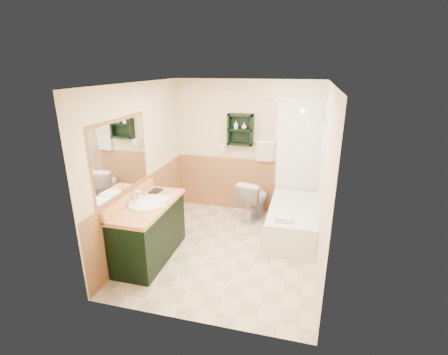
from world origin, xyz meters
TOP-DOWN VIEW (x-y plane):
  - floor at (0.00, 0.00)m, footprint 3.00×3.00m
  - back_wall at (0.00, 1.52)m, footprint 2.60×0.04m
  - left_wall at (-1.32, 0.00)m, footprint 0.04×3.00m
  - right_wall at (1.32, 0.00)m, footprint 0.04×3.00m
  - ceiling at (0.00, 0.00)m, footprint 2.60×3.00m
  - wainscot_left at (-1.29, 0.00)m, footprint 2.98×2.98m
  - wainscot_back at (0.00, 1.49)m, footprint 2.58×2.58m
  - mirror_frame at (-1.27, -0.55)m, footprint 1.30×1.30m
  - mirror_glass at (-1.27, -0.55)m, footprint 1.20×1.20m
  - tile_right at (1.28, 0.75)m, footprint 1.50×1.50m
  - tile_back at (1.03, 1.48)m, footprint 0.95×0.95m
  - tile_accent at (1.27, 0.75)m, footprint 1.50×1.50m
  - wall_shelf at (-0.10, 1.41)m, footprint 0.45×0.15m
  - hair_dryer at (-0.40, 1.43)m, footprint 0.10×0.24m
  - towel_bar at (0.35, 1.45)m, footprint 0.40×0.06m
  - curtain_rod at (0.53, 0.75)m, footprint 0.03×1.60m
  - shower_curtain at (0.53, 0.92)m, footprint 1.05×1.05m
  - vanity at (-0.99, -0.46)m, footprint 0.59×1.31m
  - bathtub at (0.93, 0.70)m, footprint 0.74×1.50m
  - toilet at (0.22, 1.15)m, footprint 0.58×0.82m
  - counter_towel at (-0.89, -0.32)m, footprint 0.28×0.22m
  - vanity_book at (-1.16, -0.01)m, footprint 0.15×0.03m
  - tub_towel at (0.81, 0.17)m, footprint 0.25×0.20m
  - soap_bottle_a at (-0.18, 1.40)m, footprint 0.06×0.13m
  - soap_bottle_b at (-0.03, 1.40)m, footprint 0.12×0.13m

SIDE VIEW (x-z plane):
  - floor at x=0.00m, z-range 0.00..0.00m
  - bathtub at x=0.93m, z-range 0.00..0.49m
  - toilet at x=0.22m, z-range 0.00..0.72m
  - vanity at x=-0.99m, z-range 0.00..0.83m
  - wainscot_left at x=-1.29m, z-range 0.00..1.00m
  - wainscot_back at x=0.00m, z-range 0.00..1.00m
  - tub_towel at x=0.81m, z-range 0.49..0.56m
  - counter_towel at x=-0.89m, z-range 0.83..0.87m
  - vanity_book at x=-1.16m, z-range 0.83..1.03m
  - tile_right at x=1.28m, z-range 0.00..2.10m
  - tile_back at x=1.03m, z-range 0.00..2.10m
  - shower_curtain at x=0.53m, z-range 0.30..2.00m
  - back_wall at x=0.00m, z-range 0.00..2.40m
  - left_wall at x=-1.32m, z-range 0.00..2.40m
  - right_wall at x=1.32m, z-range 0.00..2.40m
  - hair_dryer at x=-0.40m, z-range 1.11..1.29m
  - towel_bar at x=0.35m, z-range 1.15..1.55m
  - mirror_frame at x=-1.27m, z-range 1.00..2.00m
  - mirror_glass at x=-1.27m, z-range 1.05..1.95m
  - wall_shelf at x=-0.10m, z-range 1.27..1.83m
  - soap_bottle_a at x=-0.18m, z-range 1.56..1.63m
  - soap_bottle_b at x=-0.03m, z-range 1.56..1.65m
  - tile_accent at x=1.27m, z-range 1.85..1.95m
  - curtain_rod at x=0.53m, z-range 1.98..2.02m
  - ceiling at x=0.00m, z-range 2.40..2.44m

